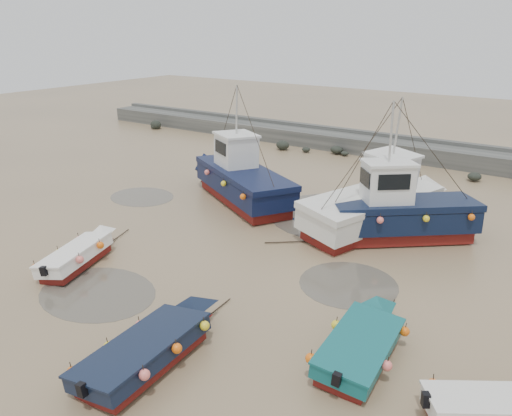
{
  "coord_description": "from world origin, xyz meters",
  "views": [
    {
      "loc": [
        10.67,
        -13.46,
        9.22
      ],
      "look_at": [
        -1.31,
        4.1,
        1.4
      ],
      "focal_mm": 35.0,
      "sensor_mm": 36.0,
      "label": 1
    }
  ],
  "objects_px": {
    "dinghy_1": "(153,345)",
    "cabin_boat_1": "(379,201)",
    "cabin_boat_0": "(238,177)",
    "person": "(238,212)",
    "dinghy_2": "(362,340)",
    "dinghy_0": "(82,251)",
    "cabin_boat_2": "(391,212)"
  },
  "relations": [
    {
      "from": "dinghy_0",
      "to": "dinghy_2",
      "type": "relative_size",
      "value": 0.97
    },
    {
      "from": "dinghy_0",
      "to": "person",
      "type": "distance_m",
      "value": 8.58
    },
    {
      "from": "dinghy_1",
      "to": "cabin_boat_0",
      "type": "distance_m",
      "value": 14.55
    },
    {
      "from": "dinghy_0",
      "to": "cabin_boat_1",
      "type": "distance_m",
      "value": 13.6
    },
    {
      "from": "cabin_boat_1",
      "to": "person",
      "type": "distance_m",
      "value": 7.21
    },
    {
      "from": "dinghy_1",
      "to": "dinghy_2",
      "type": "height_order",
      "value": "same"
    },
    {
      "from": "dinghy_2",
      "to": "dinghy_0",
      "type": "bearing_deg",
      "value": 179.27
    },
    {
      "from": "dinghy_0",
      "to": "cabin_boat_0",
      "type": "bearing_deg",
      "value": 69.12
    },
    {
      "from": "dinghy_2",
      "to": "person",
      "type": "distance_m",
      "value": 12.71
    },
    {
      "from": "cabin_boat_0",
      "to": "person",
      "type": "distance_m",
      "value": 2.52
    },
    {
      "from": "dinghy_0",
      "to": "cabin_boat_2",
      "type": "relative_size",
      "value": 0.7
    },
    {
      "from": "dinghy_1",
      "to": "cabin_boat_1",
      "type": "height_order",
      "value": "cabin_boat_1"
    },
    {
      "from": "cabin_boat_0",
      "to": "person",
      "type": "bearing_deg",
      "value": -115.25
    },
    {
      "from": "cabin_boat_0",
      "to": "dinghy_2",
      "type": "bearing_deg",
      "value": -100.47
    },
    {
      "from": "cabin_boat_1",
      "to": "cabin_boat_2",
      "type": "relative_size",
      "value": 1.3
    },
    {
      "from": "cabin_boat_1",
      "to": "person",
      "type": "xyz_separation_m",
      "value": [
        -6.74,
        -2.21,
        -1.32
      ]
    },
    {
      "from": "dinghy_2",
      "to": "person",
      "type": "bearing_deg",
      "value": 138.73
    },
    {
      "from": "cabin_boat_0",
      "to": "cabin_boat_1",
      "type": "xyz_separation_m",
      "value": [
        7.99,
        0.46,
        0.0
      ]
    },
    {
      "from": "cabin_boat_0",
      "to": "cabin_boat_1",
      "type": "relative_size",
      "value": 0.95
    },
    {
      "from": "dinghy_0",
      "to": "person",
      "type": "height_order",
      "value": "dinghy_0"
    },
    {
      "from": "dinghy_2",
      "to": "cabin_boat_0",
      "type": "height_order",
      "value": "cabin_boat_0"
    },
    {
      "from": "dinghy_0",
      "to": "cabin_boat_1",
      "type": "height_order",
      "value": "cabin_boat_1"
    },
    {
      "from": "dinghy_0",
      "to": "cabin_boat_1",
      "type": "relative_size",
      "value": 0.54
    },
    {
      "from": "cabin_boat_0",
      "to": "cabin_boat_1",
      "type": "distance_m",
      "value": 8.0
    },
    {
      "from": "cabin_boat_0",
      "to": "cabin_boat_2",
      "type": "bearing_deg",
      "value": -65.44
    },
    {
      "from": "dinghy_2",
      "to": "dinghy_1",
      "type": "bearing_deg",
      "value": -147.79
    },
    {
      "from": "dinghy_1",
      "to": "person",
      "type": "bearing_deg",
      "value": 111.51
    },
    {
      "from": "cabin_boat_1",
      "to": "dinghy_2",
      "type": "bearing_deg",
      "value": -53.02
    },
    {
      "from": "cabin_boat_2",
      "to": "dinghy_0",
      "type": "bearing_deg",
      "value": 95.35
    },
    {
      "from": "person",
      "to": "cabin_boat_1",
      "type": "bearing_deg",
      "value": 159.69
    },
    {
      "from": "dinghy_2",
      "to": "cabin_boat_1",
      "type": "bearing_deg",
      "value": 104.79
    },
    {
      "from": "dinghy_0",
      "to": "cabin_boat_2",
      "type": "distance_m",
      "value": 13.4
    }
  ]
}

